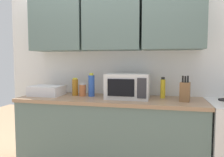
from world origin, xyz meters
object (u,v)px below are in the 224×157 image
dish_rack (47,91)px  knife_block (185,92)px  bottle_amber_vinegar (75,87)px  bottle_spice_jar (83,90)px  bottle_yellow_mustard (163,88)px  bottle_blue_cleaner (91,85)px  microwave (128,86)px

dish_rack → knife_block: 1.62m
knife_block → bottle_amber_vinegar: (-1.28, 0.12, 0.00)m
knife_block → bottle_spice_jar: bearing=176.0°
bottle_amber_vinegar → bottle_yellow_mustard: (1.06, 0.04, 0.01)m
bottle_blue_cleaner → bottle_spice_jar: size_ratio=1.82×
bottle_yellow_mustard → knife_block: bearing=-34.3°
knife_block → bottle_blue_cleaner: size_ratio=0.97×
bottle_blue_cleaner → bottle_amber_vinegar: bottle_blue_cleaner is taller
bottle_blue_cleaner → bottle_amber_vinegar: (-0.22, 0.03, -0.03)m
bottle_spice_jar → bottle_blue_cleaner: bearing=1.7°
bottle_amber_vinegar → bottle_spice_jar: size_ratio=1.41×
dish_rack → bottle_spice_jar: (0.45, 0.05, 0.01)m
dish_rack → microwave: bearing=1.8°
knife_block → microwave: bearing=174.3°
bottle_blue_cleaner → bottle_amber_vinegar: bearing=171.8°
dish_rack → knife_block: (1.62, -0.03, 0.04)m
dish_rack → bottle_spice_jar: bearing=6.7°
dish_rack → bottle_amber_vinegar: (0.33, 0.09, 0.04)m
bottle_spice_jar → bottle_yellow_mustard: 0.95m
knife_block → bottle_blue_cleaner: bearing=175.4°
dish_rack → bottle_yellow_mustard: size_ratio=1.58×
bottle_amber_vinegar → bottle_spice_jar: 0.12m
knife_block → bottle_amber_vinegar: bearing=174.8°
microwave → dish_rack: microwave is taller
knife_block → bottle_spice_jar: 1.17m
bottle_blue_cleaner → bottle_amber_vinegar: 0.23m
bottle_blue_cleaner → bottle_yellow_mustard: (0.83, 0.07, -0.02)m
microwave → bottle_amber_vinegar: (-0.67, 0.06, -0.04)m
bottle_blue_cleaner → bottle_amber_vinegar: size_ratio=1.29×
dish_rack → bottle_blue_cleaner: bottle_blue_cleaner is taller
dish_rack → knife_block: bearing=-1.0°
knife_block → bottle_blue_cleaner: (-1.06, 0.09, 0.03)m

